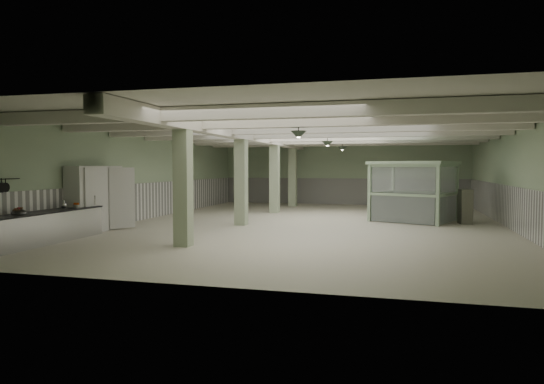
% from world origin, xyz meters
% --- Properties ---
extents(floor, '(20.00, 20.00, 0.00)m').
position_xyz_m(floor, '(0.00, 0.00, 0.00)').
color(floor, beige).
rests_on(floor, ground).
extents(ceiling, '(14.00, 20.00, 0.02)m').
position_xyz_m(ceiling, '(0.00, 0.00, 3.60)').
color(ceiling, silver).
rests_on(ceiling, wall_back).
extents(wall_back, '(14.00, 0.02, 3.60)m').
position_xyz_m(wall_back, '(0.00, 10.00, 1.80)').
color(wall_back, '#9FB691').
rests_on(wall_back, floor).
extents(wall_front, '(14.00, 0.02, 3.60)m').
position_xyz_m(wall_front, '(0.00, -10.00, 1.80)').
color(wall_front, '#9FB691').
rests_on(wall_front, floor).
extents(wall_left, '(0.02, 20.00, 3.60)m').
position_xyz_m(wall_left, '(-7.00, 0.00, 1.80)').
color(wall_left, '#9FB691').
rests_on(wall_left, floor).
extents(wall_right, '(0.02, 20.00, 3.60)m').
position_xyz_m(wall_right, '(7.00, 0.00, 1.80)').
color(wall_right, '#9FB691').
rests_on(wall_right, floor).
extents(wainscot_left, '(0.05, 19.90, 1.50)m').
position_xyz_m(wainscot_left, '(-6.97, 0.00, 0.75)').
color(wainscot_left, white).
rests_on(wainscot_left, floor).
extents(wainscot_right, '(0.05, 19.90, 1.50)m').
position_xyz_m(wainscot_right, '(6.97, 0.00, 0.75)').
color(wainscot_right, white).
rests_on(wainscot_right, floor).
extents(wainscot_back, '(13.90, 0.05, 1.50)m').
position_xyz_m(wainscot_back, '(0.00, 9.97, 0.75)').
color(wainscot_back, white).
rests_on(wainscot_back, floor).
extents(girder, '(0.45, 19.90, 0.40)m').
position_xyz_m(girder, '(-2.50, 0.00, 3.38)').
color(girder, silver).
rests_on(girder, ceiling).
extents(beam_a, '(13.90, 0.35, 0.32)m').
position_xyz_m(beam_a, '(0.00, -7.50, 3.42)').
color(beam_a, silver).
rests_on(beam_a, ceiling).
extents(beam_b, '(13.90, 0.35, 0.32)m').
position_xyz_m(beam_b, '(0.00, -5.00, 3.42)').
color(beam_b, silver).
rests_on(beam_b, ceiling).
extents(beam_c, '(13.90, 0.35, 0.32)m').
position_xyz_m(beam_c, '(0.00, -2.50, 3.42)').
color(beam_c, silver).
rests_on(beam_c, ceiling).
extents(beam_d, '(13.90, 0.35, 0.32)m').
position_xyz_m(beam_d, '(0.00, 0.00, 3.42)').
color(beam_d, silver).
rests_on(beam_d, ceiling).
extents(beam_e, '(13.90, 0.35, 0.32)m').
position_xyz_m(beam_e, '(0.00, 2.50, 3.42)').
color(beam_e, silver).
rests_on(beam_e, ceiling).
extents(beam_f, '(13.90, 0.35, 0.32)m').
position_xyz_m(beam_f, '(0.00, 5.00, 3.42)').
color(beam_f, silver).
rests_on(beam_f, ceiling).
extents(beam_g, '(13.90, 0.35, 0.32)m').
position_xyz_m(beam_g, '(0.00, 7.50, 3.42)').
color(beam_g, silver).
rests_on(beam_g, ceiling).
extents(column_a, '(0.42, 0.42, 3.60)m').
position_xyz_m(column_a, '(-2.50, -6.00, 1.80)').
color(column_a, '#A2B28F').
rests_on(column_a, floor).
extents(column_b, '(0.42, 0.42, 3.60)m').
position_xyz_m(column_b, '(-2.50, -1.00, 1.80)').
color(column_b, '#A2B28F').
rests_on(column_b, floor).
extents(column_c, '(0.42, 0.42, 3.60)m').
position_xyz_m(column_c, '(-2.50, 4.00, 1.80)').
color(column_c, '#A2B28F').
rests_on(column_c, floor).
extents(column_d, '(0.42, 0.42, 3.60)m').
position_xyz_m(column_d, '(-2.50, 8.00, 1.80)').
color(column_d, '#A2B28F').
rests_on(column_d, floor).
extents(hook_rail, '(0.02, 1.20, 0.02)m').
position_xyz_m(hook_rail, '(-6.93, -7.60, 1.85)').
color(hook_rail, black).
rests_on(hook_rail, wall_left).
extents(pendant_front, '(0.44, 0.44, 0.22)m').
position_xyz_m(pendant_front, '(0.50, -5.00, 3.05)').
color(pendant_front, '#2C392B').
rests_on(pendant_front, ceiling).
extents(pendant_mid, '(0.44, 0.44, 0.22)m').
position_xyz_m(pendant_mid, '(0.50, 0.50, 3.05)').
color(pendant_mid, '#2C392B').
rests_on(pendant_mid, ceiling).
extents(pendant_back, '(0.44, 0.44, 0.22)m').
position_xyz_m(pendant_back, '(0.50, 5.50, 3.05)').
color(pendant_back, '#2C392B').
rests_on(pendant_back, ceiling).
extents(prep_counter, '(0.83, 4.75, 0.91)m').
position_xyz_m(prep_counter, '(-6.54, -6.74, 0.46)').
color(prep_counter, '#ABACB0').
rests_on(prep_counter, floor).
extents(pitcher_near, '(0.19, 0.21, 0.26)m').
position_xyz_m(pitcher_near, '(-6.64, -5.58, 1.03)').
color(pitcher_near, '#ABACB0').
rests_on(pitcher_near, prep_counter).
extents(pitcher_far, '(0.28, 0.29, 0.30)m').
position_xyz_m(pitcher_far, '(-6.48, -4.97, 1.05)').
color(pitcher_far, '#ABACB0').
rests_on(pitcher_far, prep_counter).
extents(veg_colander, '(0.50, 0.50, 0.19)m').
position_xyz_m(veg_colander, '(-6.61, -7.39, 0.99)').
color(veg_colander, '#3F3F44').
rests_on(veg_colander, prep_counter).
extents(orange_bowl, '(0.29, 0.29, 0.09)m').
position_xyz_m(orange_bowl, '(-6.47, -5.18, 0.94)').
color(orange_bowl, '#B2B2B7').
rests_on(orange_bowl, prep_counter).
extents(skillet_near, '(0.04, 0.26, 0.26)m').
position_xyz_m(skillet_near, '(-6.88, -7.68, 1.63)').
color(skillet_near, black).
rests_on(skillet_near, hook_rail).
extents(skillet_far, '(0.03, 0.25, 0.25)m').
position_xyz_m(skillet_far, '(-6.88, -7.55, 1.63)').
color(skillet_far, black).
rests_on(skillet_far, hook_rail).
extents(walkin_cooler, '(1.05, 2.40, 2.20)m').
position_xyz_m(walkin_cooler, '(-6.62, -4.00, 1.10)').
color(walkin_cooler, silver).
rests_on(walkin_cooler, floor).
extents(guard_booth, '(3.71, 3.46, 2.39)m').
position_xyz_m(guard_booth, '(3.75, 1.99, 1.65)').
color(guard_booth, '#9DB994').
rests_on(guard_booth, floor).
extents(filing_cabinet, '(0.51, 0.66, 1.32)m').
position_xyz_m(filing_cabinet, '(5.65, 1.54, 0.66)').
color(filing_cabinet, '#5F6050').
rests_on(filing_cabinet, floor).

